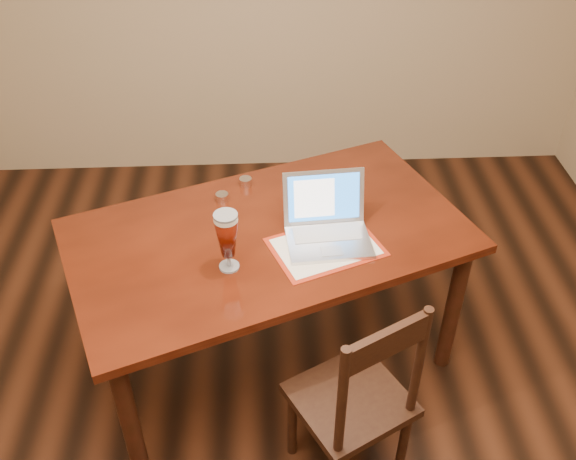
{
  "coord_description": "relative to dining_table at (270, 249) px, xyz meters",
  "views": [
    {
      "loc": [
        -0.0,
        -1.6,
        2.6
      ],
      "look_at": [
        0.11,
        0.63,
        0.83
      ],
      "focal_mm": 40.0,
      "sensor_mm": 36.0,
      "label": 1
    }
  ],
  "objects": [
    {
      "name": "room_shell",
      "position": [
        -0.02,
        -0.63,
        1.03
      ],
      "size": [
        4.51,
        5.01,
        2.71
      ],
      "color": "tan",
      "rests_on": "ground"
    },
    {
      "name": "dining_chair",
      "position": [
        0.32,
        -0.66,
        -0.25
      ],
      "size": [
        0.57,
        0.57,
        1.02
      ],
      "rotation": [
        0.0,
        0.0,
        0.49
      ],
      "color": "black",
      "rests_on": "ground"
    },
    {
      "name": "dining_table",
      "position": [
        0.0,
        0.0,
        0.0
      ],
      "size": [
        1.99,
        1.55,
        1.1
      ],
      "rotation": [
        0.0,
        0.0,
        0.37
      ],
      "color": "#4E180A",
      "rests_on": "ground"
    }
  ]
}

